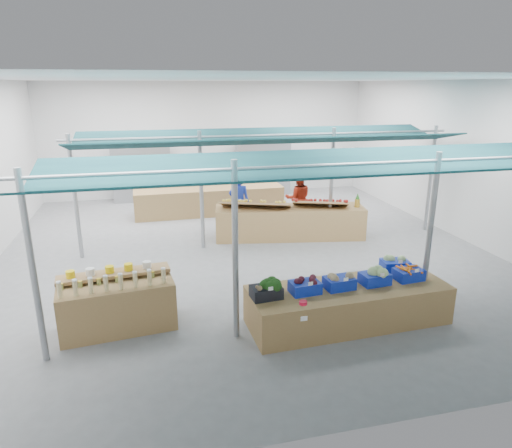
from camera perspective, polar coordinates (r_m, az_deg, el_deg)
The scene contains 23 objects.
floor at distance 11.69m, azimuth -1.41°, elevation -3.35°, with size 13.00×13.00×0.00m, color slate.
hall at distance 12.45m, azimuth -2.91°, elevation 10.44°, with size 13.00×13.00×13.00m.
pole_grid at distance 9.73m, azimuth 5.02°, elevation 3.53°, with size 10.00×4.60×3.00m.
awnings at distance 9.55m, azimuth 5.17°, elevation 9.18°, with size 9.50×7.08×0.30m.
back_shelving_left at distance 17.00m, azimuth -14.08°, elevation 6.13°, with size 2.00×0.50×2.00m, color #B23F33.
back_shelving_right at distance 17.53m, azimuth 0.87°, elevation 6.96°, with size 2.00×0.50×2.00m, color #B23F33.
bottle_shelf at distance 8.35m, azimuth -16.94°, elevation -9.45°, with size 1.99×1.33×1.13m.
veg_counter at distance 8.36m, azimuth 11.42°, elevation -9.84°, with size 3.54×1.18×0.69m, color olive.
fruit_counter at distance 12.61m, azimuth 4.23°, elevation 0.22°, with size 4.05×0.96×0.87m, color olive.
far_counter at distance 14.96m, azimuth -5.80°, elevation 2.87°, with size 4.79×0.96×0.86m, color olive.
vendor_left at distance 13.25m, azimuth -2.13°, elevation 2.77°, with size 0.59×0.39×1.62m, color #182D9E.
vendor_right at distance 13.70m, azimuth 5.28°, elevation 3.20°, with size 0.79×0.61×1.62m, color maroon.
crate_broccoli at distance 7.61m, azimuth 1.28°, elevation -8.11°, with size 0.53×0.42×0.35m.
crate_beets at distance 7.83m, azimuth 6.13°, elevation -7.64°, with size 0.53×0.42×0.29m.
crate_celeriac at distance 8.07m, azimuth 10.38°, elevation -6.96°, with size 0.53×0.42×0.31m.
crate_cabbage at distance 8.38m, azimuth 14.64°, elevation -6.23°, with size 0.53×0.42×0.35m.
crate_carrots at distance 8.75m, azimuth 18.53°, elevation -5.90°, with size 0.53×0.42×0.29m.
sparrow at distance 7.42m, azimuth 0.39°, elevation -8.01°, with size 0.12×0.09×0.11m.
pole_ribbon at distance 6.63m, azimuth 5.92°, elevation -9.96°, with size 0.12×0.12×0.28m.
apple_heap_yellow at distance 12.27m, azimuth -0.12°, elevation 2.70°, with size 2.02×1.31×0.27m.
apple_heap_red at distance 12.49m, azimuth 8.08°, elevation 2.79°, with size 1.65×1.17×0.27m.
pineapple at distance 12.73m, azimuth 12.56°, elevation 2.89°, with size 0.14×0.14×0.39m.
crate_extra at distance 9.07m, azimuth 17.00°, elevation -4.68°, with size 0.54×0.43×0.32m.
Camera 1 is at (-2.27, -10.72, 4.08)m, focal length 32.00 mm.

